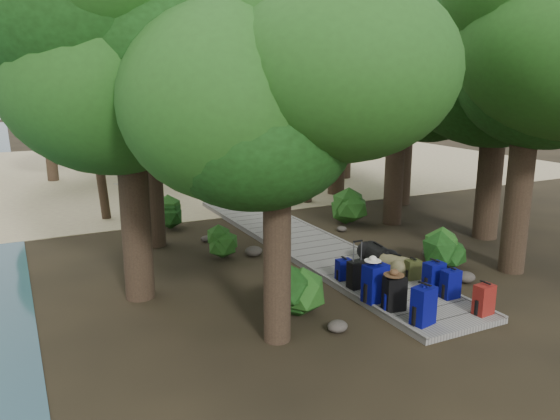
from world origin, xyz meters
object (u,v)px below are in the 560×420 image
backpack_right_b (451,282)px  suitcase_on_boardwalk (357,275)px  backpack_right_d (413,269)px  duffel_right_black (378,255)px  backpack_left_c (375,281)px  lone_suitcase_on_sand (229,189)px  backpack_right_a (484,298)px  backpack_right_c (434,275)px  backpack_left_a (424,304)px  sun_lounger (281,178)px  backpack_left_d (344,268)px  duffel_right_khaki (395,264)px  kayak (137,190)px  backpack_left_b (394,292)px

backpack_right_b → suitcase_on_boardwalk: (-1.43, 1.29, -0.02)m
backpack_right_d → duffel_right_black: 1.17m
backpack_left_c → backpack_right_d: backpack_left_c is taller
backpack_right_b → lone_suitcase_on_sand: backpack_right_b is taller
backpack_right_d → backpack_right_a: bearing=-85.0°
backpack_right_c → lone_suitcase_on_sand: (-0.21, 11.34, -0.13)m
suitcase_on_boardwalk → backpack_left_a: bearing=-91.2°
backpack_right_d → suitcase_on_boardwalk: suitcase_on_boardwalk is taller
suitcase_on_boardwalk → sun_lounger: bearing=66.9°
backpack_left_d → duffel_right_black: 1.37m
lone_suitcase_on_sand → sun_lounger: size_ratio=0.36×
backpack_left_a → backpack_right_d: bearing=42.3°
backpack_right_a → duffel_right_khaki: bearing=86.2°
backpack_right_d → lone_suitcase_on_sand: size_ratio=0.76×
backpack_right_c → duffel_right_black: bearing=88.5°
backpack_left_c → sun_lounger: (4.21, 12.63, -0.24)m
duffel_right_black → sun_lounger: 11.16m
backpack_left_a → backpack_left_c: 1.27m
backpack_left_c → backpack_right_c: backpack_left_c is taller
suitcase_on_boardwalk → sun_lounger: (4.14, 11.88, -0.12)m
kayak → backpack_right_c: bearing=-94.7°
backpack_left_b → sun_lounger: (4.12, 13.14, -0.18)m
duffel_right_black → kayak: size_ratio=0.25×
backpack_left_b → backpack_right_b: bearing=8.5°
backpack_left_b → backpack_left_c: size_ratio=0.86×
sun_lounger → backpack_left_d: bearing=-133.5°
backpack_right_b → lone_suitcase_on_sand: size_ratio=1.02×
backpack_left_a → suitcase_on_boardwalk: 2.01m
duffel_right_black → sun_lounger: (2.79, 10.80, -0.06)m
backpack_right_c → backpack_left_b: bearing=-165.8°
backpack_left_a → kayak: 14.79m
backpack_right_b → backpack_right_c: bearing=99.4°
backpack_right_c → kayak: backpack_right_c is taller
backpack_right_c → sun_lounger: backpack_right_c is taller
duffel_right_khaki → sun_lounger: size_ratio=0.35×
lone_suitcase_on_sand → backpack_left_c: bearing=-111.2°
backpack_left_a → duffel_right_black: (1.25, 3.08, -0.15)m
backpack_left_d → suitcase_on_boardwalk: (-0.06, -0.59, 0.05)m
backpack_right_a → kayak: size_ratio=0.21×
backpack_left_b → duffel_right_black: size_ratio=0.95×
backpack_left_d → backpack_right_b: 2.33m
backpack_left_d → backpack_right_d: 1.56m
backpack_left_d → backpack_right_a: size_ratio=0.79×
duffel_right_black → kayak: duffel_right_black is taller
kayak → sun_lounger: sun_lounger is taller
duffel_right_black → suitcase_on_boardwalk: bearing=-133.0°
suitcase_on_boardwalk → sun_lounger: 12.58m
backpack_right_d → duffel_right_khaki: bearing=104.5°
lone_suitcase_on_sand → backpack_left_b: bearing=-110.6°
duffel_right_black → sun_lounger: bearing=83.8°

